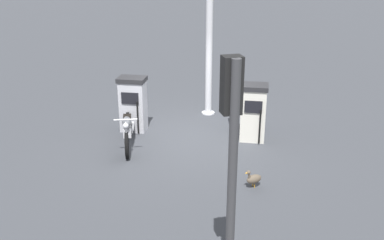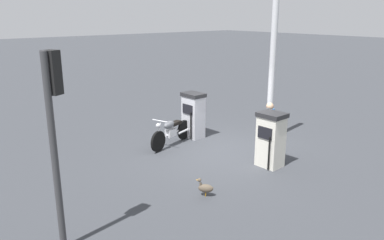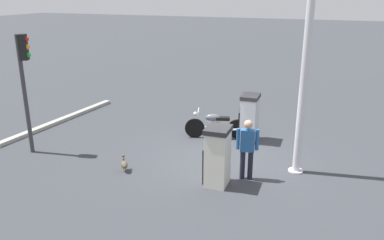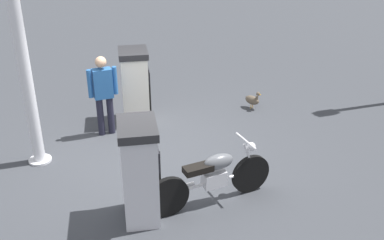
{
  "view_description": "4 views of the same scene",
  "coord_description": "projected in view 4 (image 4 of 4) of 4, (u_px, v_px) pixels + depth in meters",
  "views": [
    {
      "loc": [
        10.47,
        2.22,
        4.64
      ],
      "look_at": [
        0.81,
        0.24,
        0.86
      ],
      "focal_mm": 40.58,
      "sensor_mm": 36.0,
      "label": 1
    },
    {
      "loc": [
        7.59,
        7.8,
        4.09
      ],
      "look_at": [
        1.07,
        -0.07,
        1.19
      ],
      "focal_mm": 35.41,
      "sensor_mm": 36.0,
      "label": 2
    },
    {
      "loc": [
        -3.0,
        10.17,
        4.67
      ],
      "look_at": [
        1.21,
        -0.4,
        0.89
      ],
      "focal_mm": 36.66,
      "sensor_mm": 36.0,
      "label": 3
    },
    {
      "loc": [
        -0.27,
        -7.17,
        4.28
      ],
      "look_at": [
        0.7,
        0.19,
        0.63
      ],
      "focal_mm": 42.87,
      "sensor_mm": 36.0,
      "label": 4
    }
  ],
  "objects": [
    {
      "name": "attendant_person",
      "position": [
        103.0,
        91.0,
        8.75
      ],
      "size": [
        0.57,
        0.28,
        1.6
      ],
      "color": "#1E1E2D",
      "rests_on": "ground"
    },
    {
      "name": "wandering_duck",
      "position": [
        253.0,
        100.0,
        10.14
      ],
      "size": [
        0.35,
        0.39,
        0.43
      ],
      "color": "brown",
      "rests_on": "ground"
    },
    {
      "name": "motorcycle_near_pump",
      "position": [
        213.0,
        177.0,
        6.9
      ],
      "size": [
        1.98,
        0.81,
        0.96
      ],
      "color": "black",
      "rests_on": "ground"
    },
    {
      "name": "canopy_support_pole",
      "position": [
        19.0,
        36.0,
        7.19
      ],
      "size": [
        0.4,
        0.4,
        4.74
      ],
      "color": "silver",
      "rests_on": "ground"
    },
    {
      "name": "fuel_pump_far",
      "position": [
        135.0,
        85.0,
        9.39
      ],
      "size": [
        0.63,
        0.73,
        1.52
      ],
      "color": "silver",
      "rests_on": "ground"
    },
    {
      "name": "fuel_pump_near",
      "position": [
        140.0,
        171.0,
        6.46
      ],
      "size": [
        0.59,
        0.77,
        1.53
      ],
      "color": "silver",
      "rests_on": "ground"
    },
    {
      "name": "ground_plane",
      "position": [
        155.0,
        158.0,
        8.3
      ],
      "size": [
        120.0,
        120.0,
        0.0
      ],
      "primitive_type": "plane",
      "color": "#383A3F"
    }
  ]
}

